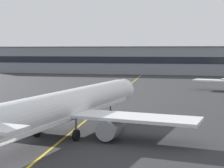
# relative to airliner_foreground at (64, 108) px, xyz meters

# --- Properties ---
(taxiway_centreline) EXTENTS (11.15, 179.69, 0.01)m
(taxiway_centreline) POSITION_rel_airliner_foreground_xyz_m (-0.63, 16.77, -3.37)
(taxiway_centreline) COLOR yellow
(taxiway_centreline) RESTS_ON ground
(airliner_foreground) EXTENTS (32.35, 41.37, 11.65)m
(airliner_foreground) POSITION_rel_airliner_foreground_xyz_m (0.00, 0.00, 0.00)
(airliner_foreground) COLOR white
(airliner_foreground) RESTS_ON ground
(safety_cone_by_nose_gear) EXTENTS (0.44, 0.44, 0.55)m
(safety_cone_by_nose_gear) POSITION_rel_airliner_foreground_xyz_m (0.94, 15.22, -3.11)
(safety_cone_by_nose_gear) COLOR orange
(safety_cone_by_nose_gear) RESTS_ON ground
(terminal_building) EXTENTS (144.23, 12.40, 11.72)m
(terminal_building) POSITION_rel_airliner_foreground_xyz_m (-2.36, 116.90, 2.50)
(terminal_building) COLOR gray
(terminal_building) RESTS_ON ground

